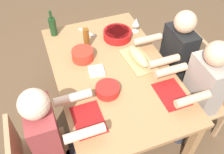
{
  "coord_description": "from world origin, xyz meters",
  "views": [
    {
      "loc": [
        1.53,
        -0.57,
        2.35
      ],
      "look_at": [
        0.0,
        0.0,
        0.63
      ],
      "focal_mm": 39.13,
      "sensor_mm": 36.0,
      "label": 1
    }
  ],
  "objects": [
    {
      "name": "bread_loaf",
      "position": [
        -0.02,
        0.27,
        0.81
      ],
      "size": [
        0.33,
        0.13,
        0.09
      ],
      "primitive_type": "ellipsoid",
      "rotation": [
        0.0,
        0.0,
        0.08
      ],
      "color": "tan",
      "rests_on": "cutting_board"
    },
    {
      "name": "beer_bottle",
      "position": [
        -0.39,
        -0.13,
        0.85
      ],
      "size": [
        0.06,
        0.06,
        0.22
      ],
      "primitive_type": "cylinder",
      "color": "brown",
      "rests_on": "dining_table"
    },
    {
      "name": "serving_bowl_salad",
      "position": [
        -0.43,
        0.22,
        0.79
      ],
      "size": [
        0.3,
        0.3,
        0.08
      ],
      "color": "red",
      "rests_on": "dining_table"
    },
    {
      "name": "ground_plane",
      "position": [
        0.0,
        0.0,
        0.0
      ],
      "size": [
        8.0,
        8.0,
        0.0
      ],
      "primitive_type": "plane",
      "color": "brown"
    },
    {
      "name": "chair_far_center",
      "position": [
        0.0,
        0.85,
        0.48
      ],
      "size": [
        0.4,
        0.4,
        0.85
      ],
      "color": "#A87F56",
      "rests_on": "ground_plane"
    },
    {
      "name": "carving_knife",
      "position": [
        -0.63,
        -0.06,
        0.74
      ],
      "size": [
        0.21,
        0.14,
        0.01
      ],
      "primitive_type": "cube",
      "rotation": [
        0.0,
        0.0,
        0.55
      ],
      "color": "silver",
      "rests_on": "dining_table"
    },
    {
      "name": "chair_far_right",
      "position": [
        0.47,
        0.85,
        0.48
      ],
      "size": [
        0.4,
        0.4,
        0.85
      ],
      "color": "#A87F56",
      "rests_on": "ground_plane"
    },
    {
      "name": "wine_glass",
      "position": [
        -0.47,
        0.45,
        0.86
      ],
      "size": [
        0.08,
        0.08,
        0.17
      ],
      "color": "silver",
      "rests_on": "dining_table"
    },
    {
      "name": "diner_far_center",
      "position": [
        -0.0,
        0.67,
        0.7
      ],
      "size": [
        0.41,
        0.53,
        1.2
      ],
      "color": "#2D2D38",
      "rests_on": "ground_plane"
    },
    {
      "name": "wine_bottle",
      "position": [
        -0.72,
        -0.4,
        0.85
      ],
      "size": [
        0.08,
        0.08,
        0.29
      ],
      "color": "#193819",
      "rests_on": "dining_table"
    },
    {
      "name": "placemat_near_right",
      "position": [
        0.47,
        -0.37,
        0.74
      ],
      "size": [
        0.32,
        0.23,
        0.01
      ],
      "primitive_type": "cube",
      "color": "maroon",
      "rests_on": "dining_table"
    },
    {
      "name": "diner_near_right",
      "position": [
        0.47,
        -0.67,
        0.7
      ],
      "size": [
        0.41,
        0.53,
        1.2
      ],
      "color": "#2D2D38",
      "rests_on": "ground_plane"
    },
    {
      "name": "diner_far_right",
      "position": [
        0.47,
        0.67,
        0.7
      ],
      "size": [
        0.41,
        0.53,
        1.2
      ],
      "color": "#2D2D38",
      "rests_on": "ground_plane"
    },
    {
      "name": "placemat_far_right",
      "position": [
        0.47,
        0.37,
        0.74
      ],
      "size": [
        0.32,
        0.23,
        0.01
      ],
      "primitive_type": "cube",
      "color": "maroon",
      "rests_on": "dining_table"
    },
    {
      "name": "napkin_stack",
      "position": [
        -0.01,
        -0.15,
        0.75
      ],
      "size": [
        0.16,
        0.16,
        0.02
      ],
      "primitive_type": "cube",
      "rotation": [
        0.0,
        0.0,
        -0.12
      ],
      "color": "white",
      "rests_on": "dining_table"
    },
    {
      "name": "cutting_board",
      "position": [
        -0.02,
        0.27,
        0.75
      ],
      "size": [
        0.42,
        0.25,
        0.02
      ],
      "primitive_type": "cube",
      "rotation": [
        0.0,
        0.0,
        0.08
      ],
      "color": "tan",
      "rests_on": "dining_table"
    },
    {
      "name": "dining_table",
      "position": [
        0.0,
        0.0,
        0.66
      ],
      "size": [
        1.7,
        1.06,
        0.74
      ],
      "color": "#9E7044",
      "rests_on": "ground_plane"
    },
    {
      "name": "serving_bowl_fruit",
      "position": [
        0.26,
        -0.14,
        0.78
      ],
      "size": [
        0.21,
        0.21,
        0.08
      ],
      "color": "red",
      "rests_on": "dining_table"
    },
    {
      "name": "serving_bowl_pasta",
      "position": [
        -0.23,
        -0.22,
        0.8
      ],
      "size": [
        0.21,
        0.21,
        0.11
      ],
      "color": "red",
      "rests_on": "dining_table"
    }
  ]
}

